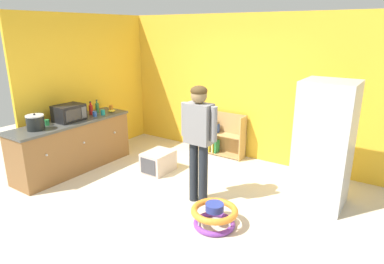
% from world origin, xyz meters
% --- Properties ---
extents(ground_plane, '(12.00, 12.00, 0.00)m').
position_xyz_m(ground_plane, '(0.00, 0.00, 0.00)').
color(ground_plane, beige).
rests_on(ground_plane, ground).
extents(back_wall, '(5.20, 0.06, 2.70)m').
position_xyz_m(back_wall, '(0.00, 2.33, 1.35)').
color(back_wall, gold).
rests_on(back_wall, ground).
extents(left_side_wall, '(0.06, 2.99, 2.70)m').
position_xyz_m(left_side_wall, '(-2.63, 0.80, 1.35)').
color(left_side_wall, yellow).
rests_on(left_side_wall, ground).
extents(kitchen_counter, '(0.65, 2.16, 0.90)m').
position_xyz_m(kitchen_counter, '(-2.20, 0.02, 0.45)').
color(kitchen_counter, brown).
rests_on(kitchen_counter, ground).
extents(refrigerator, '(0.73, 0.68, 1.78)m').
position_xyz_m(refrigerator, '(1.75, 1.21, 0.89)').
color(refrigerator, '#B7BABF').
rests_on(refrigerator, ground).
extents(bookshelf, '(0.80, 0.28, 0.85)m').
position_xyz_m(bookshelf, '(-0.35, 2.15, 0.37)').
color(bookshelf, tan).
rests_on(bookshelf, ground).
extents(standing_person, '(0.57, 0.23, 1.71)m').
position_xyz_m(standing_person, '(0.29, 0.27, 1.04)').
color(standing_person, '#1F252C').
rests_on(standing_person, ground).
extents(baby_walker, '(0.60, 0.60, 0.32)m').
position_xyz_m(baby_walker, '(0.82, -0.16, 0.16)').
color(baby_walker, purple).
rests_on(baby_walker, ground).
extents(pet_carrier, '(0.42, 0.55, 0.36)m').
position_xyz_m(pet_carrier, '(-0.89, 0.78, 0.18)').
color(pet_carrier, beige).
rests_on(pet_carrier, ground).
extents(microwave, '(0.37, 0.48, 0.28)m').
position_xyz_m(microwave, '(-2.20, 0.01, 1.04)').
color(microwave, black).
rests_on(microwave, kitchen_counter).
extents(crock_pot, '(0.27, 0.27, 0.27)m').
position_xyz_m(crock_pot, '(-2.18, -0.63, 1.02)').
color(crock_pot, black).
rests_on(crock_pot, kitchen_counter).
extents(banana_bunch, '(0.15, 0.16, 0.04)m').
position_xyz_m(banana_bunch, '(-2.06, 0.86, 0.93)').
color(banana_bunch, yellow).
rests_on(banana_bunch, kitchen_counter).
extents(ketchup_bottle, '(0.07, 0.07, 0.25)m').
position_xyz_m(ketchup_bottle, '(-2.24, 0.51, 1.00)').
color(ketchup_bottle, red).
rests_on(ketchup_bottle, kitchen_counter).
extents(green_glass_bottle, '(0.07, 0.07, 0.25)m').
position_xyz_m(green_glass_bottle, '(-2.26, 0.68, 1.00)').
color(green_glass_bottle, '#33753D').
rests_on(green_glass_bottle, kitchen_counter).
extents(teal_cup, '(0.08, 0.08, 0.09)m').
position_xyz_m(teal_cup, '(-2.05, 0.62, 0.95)').
color(teal_cup, teal).
rests_on(teal_cup, kitchen_counter).
extents(orange_cup, '(0.08, 0.08, 0.09)m').
position_xyz_m(orange_cup, '(-2.22, 0.98, 0.95)').
color(orange_cup, orange).
rests_on(orange_cup, kitchen_counter).
extents(blue_cup, '(0.08, 0.08, 0.09)m').
position_xyz_m(blue_cup, '(-2.08, 0.46, 0.95)').
color(blue_cup, blue).
rests_on(blue_cup, kitchen_counter).
extents(green_cup, '(0.08, 0.08, 0.09)m').
position_xyz_m(green_cup, '(-2.27, -0.38, 0.95)').
color(green_cup, green).
rests_on(green_cup, kitchen_counter).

